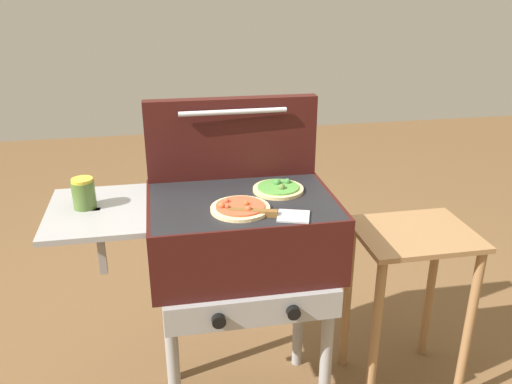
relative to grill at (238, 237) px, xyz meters
name	(u,v)px	position (x,y,z in m)	size (l,w,h in m)	color
grill	(238,237)	(0.00, 0.00, 0.00)	(0.96, 0.53, 0.90)	#38110F
grill_lid_open	(232,138)	(0.01, 0.22, 0.30)	(0.63, 0.08, 0.30)	#38110F
pizza_pepperoni	(240,208)	(-0.01, -0.09, 0.15)	(0.19, 0.19, 0.03)	beige
pizza_veggie	(278,188)	(0.15, 0.05, 0.15)	(0.18, 0.18, 0.04)	#E0C17F
sauce_jar	(84,193)	(-0.50, 0.03, 0.19)	(0.07, 0.07, 0.10)	#4C6B2D
spatula	(269,214)	(0.08, -0.15, 0.15)	(0.26, 0.13, 0.02)	#B7BABF
prep_table	(409,277)	(0.67, 0.00, -0.24)	(0.44, 0.36, 0.71)	olive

